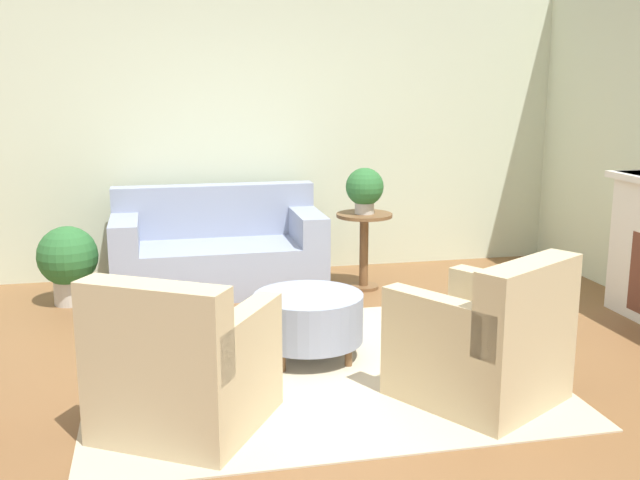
{
  "coord_description": "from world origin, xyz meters",
  "views": [
    {
      "loc": [
        -0.97,
        -4.5,
        1.87
      ],
      "look_at": [
        0.15,
        0.55,
        0.75
      ],
      "focal_mm": 42.0,
      "sensor_mm": 36.0,
      "label": 1
    }
  ],
  "objects": [
    {
      "name": "wall_back",
      "position": [
        0.0,
        2.72,
        1.4
      ],
      "size": [
        9.32,
        0.12,
        2.8
      ],
      "color": "beige",
      "rests_on": "ground_plane"
    },
    {
      "name": "armchair_right",
      "position": [
        0.88,
        -0.66,
        0.34
      ],
      "size": [
        1.1,
        1.12,
        0.88
      ],
      "color": "#C6B289",
      "rests_on": "rug"
    },
    {
      "name": "rug",
      "position": [
        0.0,
        0.0,
        0.01
      ],
      "size": [
        2.88,
        2.43,
        0.01
      ],
      "color": "beige",
      "rests_on": "ground_plane"
    },
    {
      "name": "armchair_left",
      "position": [
        -0.88,
        -0.66,
        0.34
      ],
      "size": [
        1.1,
        1.12,
        0.88
      ],
      "color": "#C6B289",
      "rests_on": "rug"
    },
    {
      "name": "potted_plant_floor",
      "position": [
        -1.72,
        1.9,
        0.38
      ],
      "size": [
        0.5,
        0.5,
        0.67
      ],
      "color": "beige",
      "rests_on": "ground_plane"
    },
    {
      "name": "couch",
      "position": [
        -0.45,
        2.11,
        0.33
      ],
      "size": [
        1.85,
        0.9,
        0.91
      ],
      "color": "#8E99B2",
      "rests_on": "ground_plane"
    },
    {
      "name": "potted_plant_on_side_table",
      "position": [
        0.84,
        1.82,
        0.92
      ],
      "size": [
        0.34,
        0.34,
        0.41
      ],
      "color": "beige",
      "rests_on": "side_table"
    },
    {
      "name": "ground_plane",
      "position": [
        0.0,
        0.0,
        0.0
      ],
      "size": [
        16.0,
        16.0,
        0.0
      ],
      "primitive_type": "plane",
      "color": "brown"
    },
    {
      "name": "side_table",
      "position": [
        0.84,
        1.82,
        0.46
      ],
      "size": [
        0.5,
        0.5,
        0.69
      ],
      "color": "brown",
      "rests_on": "ground_plane"
    },
    {
      "name": "ottoman_table",
      "position": [
        0.0,
        0.23,
        0.29
      ],
      "size": [
        0.74,
        0.74,
        0.44
      ],
      "color": "#8E99B2",
      "rests_on": "rug"
    }
  ]
}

